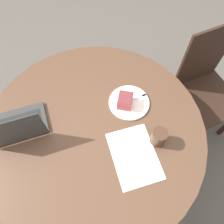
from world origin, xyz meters
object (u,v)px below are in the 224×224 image
(coffee_glass, at_px, (159,136))
(laptop, at_px, (19,126))
(chair, at_px, (204,88))
(plate, at_px, (129,103))

(coffee_glass, height_order, laptop, laptop)
(chair, relative_size, laptop, 2.65)
(chair, height_order, laptop, chair)
(plate, relative_size, laptop, 0.68)
(chair, xyz_separation_m, laptop, (-0.69, 1.09, 0.27))
(plate, relative_size, coffee_glass, 2.38)
(coffee_glass, bearing_deg, laptop, 97.11)
(plate, bearing_deg, coffee_glass, -136.32)
(coffee_glass, xyz_separation_m, laptop, (-0.09, 0.76, -0.01))
(chair, height_order, coffee_glass, chair)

